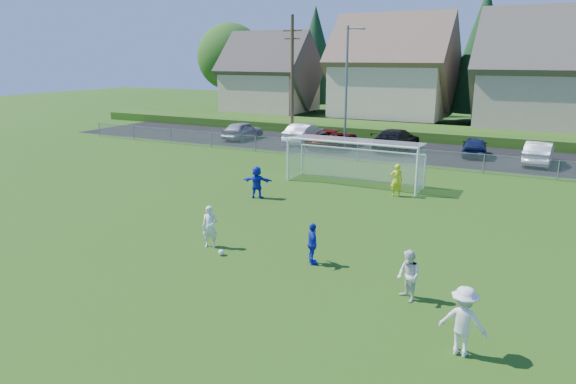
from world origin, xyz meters
name	(u,v)px	position (x,y,z in m)	size (l,w,h in m)	color
ground	(160,302)	(0.00, 0.00, 0.00)	(160.00, 160.00, 0.00)	#193D0C
asphalt_lot	(408,151)	(0.00, 27.50, 0.01)	(60.00, 60.00, 0.00)	black
grass_embankment	(431,133)	(0.00, 35.00, 0.40)	(70.00, 6.00, 0.80)	#1E420F
soccer_ball	(221,252)	(-0.48, 3.79, 0.11)	(0.22, 0.22, 0.22)	white
player_white_a	(210,227)	(-1.32, 4.30, 0.78)	(0.57, 0.38, 1.57)	white
player_white_b	(408,276)	(6.28, 3.41, 0.76)	(0.73, 0.57, 1.51)	white
player_white_c	(463,321)	(8.14, 1.21, 0.86)	(1.11, 0.64, 1.73)	white
player_blue_a	(312,244)	(2.71, 4.57, 0.72)	(0.85, 0.35, 1.45)	#1427C1
player_blue_b	(257,182)	(-3.29, 10.98, 0.81)	(1.50, 0.48, 1.62)	#1427C1
goalkeeper	(397,180)	(2.78, 14.49, 0.83)	(0.61, 0.40, 1.66)	yellow
car_a	(242,130)	(-14.09, 26.65, 0.75)	(1.78, 4.43, 1.51)	#979B9E
car_b	(304,134)	(-8.44, 27.11, 0.80)	(1.70, 4.88, 1.61)	white
car_c	(333,138)	(-5.61, 26.30, 0.73)	(2.42, 5.26, 1.46)	#560A09
car_d	(396,139)	(-0.95, 27.46, 0.81)	(2.27, 5.59, 1.62)	black
car_e	(475,146)	(4.66, 27.71, 0.69)	(1.63, 4.05, 1.38)	#121C41
car_f	(539,153)	(8.80, 26.71, 0.75)	(1.58, 4.54, 1.50)	white
soccer_goal	(356,155)	(0.00, 16.05, 1.63)	(7.42, 1.90, 2.50)	white
chainlink_fence	(387,155)	(0.00, 22.00, 0.63)	(52.06, 0.06, 1.20)	gray
streetlight	(347,85)	(-4.45, 26.00, 4.84)	(1.38, 0.18, 9.00)	slate
utility_pole	(292,79)	(-9.50, 27.00, 5.15)	(1.60, 0.26, 10.00)	#473321
houses_row	(475,51)	(1.97, 42.46, 7.33)	(53.90, 11.45, 13.27)	tan
tree_row	(474,56)	(1.04, 48.74, 6.91)	(65.98, 12.36, 13.80)	#382616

